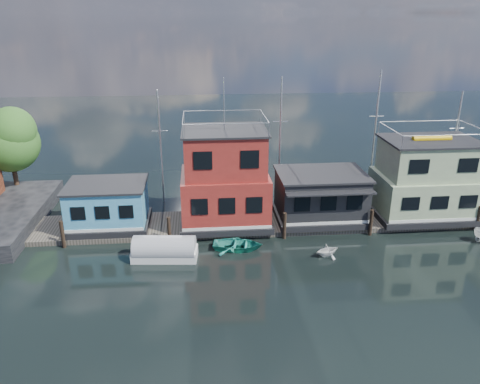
{
  "coord_description": "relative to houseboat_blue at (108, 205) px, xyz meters",
  "views": [
    {
      "loc": [
        -10.44,
        -23.69,
        16.76
      ],
      "look_at": [
        -7.27,
        12.0,
        3.0
      ],
      "focal_mm": 35.0,
      "sensor_mm": 36.0,
      "label": 1
    }
  ],
  "objects": [
    {
      "name": "tarp_runabout",
      "position": [
        4.78,
        -5.24,
        -1.5
      ],
      "size": [
        4.82,
        2.29,
        1.89
      ],
      "rotation": [
        0.0,
        0.0,
        -0.09
      ],
      "color": "silver",
      "rests_on": "ground"
    },
    {
      "name": "houseboat_blue",
      "position": [
        0.0,
        0.0,
        0.0
      ],
      "size": [
        6.4,
        4.9,
        3.66
      ],
      "color": "black",
      "rests_on": "dock"
    },
    {
      "name": "background_masts",
      "position": [
        22.76,
        6.0,
        3.35
      ],
      "size": [
        36.4,
        0.16,
        12.0
      ],
      "color": "silver",
      "rests_on": "ground"
    },
    {
      "name": "houseboat_dark",
      "position": [
        17.5,
        -0.02,
        0.21
      ],
      "size": [
        7.4,
        6.1,
        4.06
      ],
      "color": "black",
      "rests_on": "dock"
    },
    {
      "name": "dinghy_teal",
      "position": [
        10.18,
        -4.29,
        -1.82
      ],
      "size": [
        4.12,
        3.22,
        0.78
      ],
      "primitive_type": "imported",
      "rotation": [
        0.0,
        0.0,
        1.42
      ],
      "color": "teal",
      "rests_on": "ground"
    },
    {
      "name": "houseboat_green",
      "position": [
        26.5,
        0.0,
        1.34
      ],
      "size": [
        8.4,
        5.9,
        7.03
      ],
      "color": "black",
      "rests_on": "dock"
    },
    {
      "name": "houseboat_red",
      "position": [
        9.5,
        0.0,
        1.9
      ],
      "size": [
        7.4,
        5.9,
        11.86
      ],
      "color": "black",
      "rests_on": "dock"
    },
    {
      "name": "ground",
      "position": [
        18.0,
        -12.0,
        -2.21
      ],
      "size": [
        160.0,
        160.0,
        0.0
      ],
      "primitive_type": "plane",
      "color": "black",
      "rests_on": "ground"
    },
    {
      "name": "pilings",
      "position": [
        17.67,
        -2.8,
        -1.11
      ],
      "size": [
        42.28,
        0.28,
        2.2
      ],
      "color": "#2D2116",
      "rests_on": "ground"
    },
    {
      "name": "dinghy_white",
      "position": [
        16.65,
        -5.91,
        -1.72
      ],
      "size": [
        2.27,
        2.12,
        0.98
      ],
      "primitive_type": "imported",
      "rotation": [
        0.0,
        0.0,
        1.9
      ],
      "color": "white",
      "rests_on": "ground"
    },
    {
      "name": "dock",
      "position": [
        18.0,
        0.0,
        -2.01
      ],
      "size": [
        48.0,
        5.0,
        0.4
      ],
      "primitive_type": "cube",
      "color": "#595147",
      "rests_on": "ground"
    }
  ]
}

